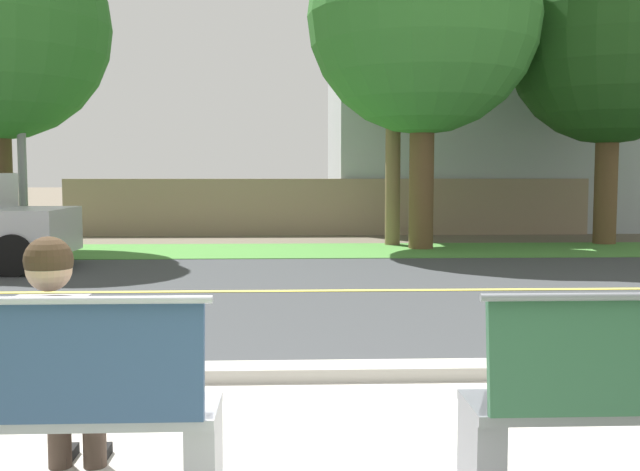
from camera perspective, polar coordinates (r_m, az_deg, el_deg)
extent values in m
plane|color=#665B4C|center=(11.24, -1.01, -3.09)|extent=(140.00, 140.00, 0.00)
cube|color=#ADA89E|center=(5.68, 0.32, -10.37)|extent=(44.00, 0.30, 0.11)
cube|color=#383A3D|center=(9.75, -0.80, -4.27)|extent=(52.00, 8.00, 0.01)
cube|color=#E0CC4C|center=(9.75, -0.80, -4.24)|extent=(48.00, 0.14, 0.01)
cube|color=#478438|center=(14.79, -1.32, -1.15)|extent=(48.00, 2.80, 0.02)
cube|color=#9EA0A8|center=(3.72, -8.83, -16.02)|extent=(0.14, 0.40, 0.45)
cube|color=slate|center=(3.81, 12.21, -15.56)|extent=(0.14, 0.40, 0.45)
cylinder|color=#47382D|center=(3.97, -20.22, -10.57)|extent=(0.15, 0.42, 0.15)
cylinder|color=#47382D|center=(3.92, -17.67, -10.70)|extent=(0.15, 0.42, 0.15)
cylinder|color=#47382D|center=(4.23, -19.29, -13.76)|extent=(0.12, 0.12, 0.43)
cube|color=black|center=(4.36, -18.91, -15.69)|extent=(0.09, 0.24, 0.07)
cylinder|color=#47382D|center=(4.18, -16.86, -13.92)|extent=(0.12, 0.12, 0.43)
cube|color=black|center=(4.31, -16.52, -15.85)|extent=(0.09, 0.24, 0.07)
cube|color=gray|center=(3.72, -19.88, -8.41)|extent=(0.34, 0.20, 0.52)
cylinder|color=gray|center=(3.80, -22.92, -7.91)|extent=(0.09, 0.09, 0.46)
cylinder|color=gray|center=(3.68, -16.57, -8.16)|extent=(0.09, 0.09, 0.46)
sphere|color=tan|center=(3.66, -20.01, -2.42)|extent=(0.21, 0.21, 0.21)
sphere|color=#382819|center=(3.66, -20.03, -1.80)|extent=(0.22, 0.22, 0.22)
cylinder|color=black|center=(11.98, -22.36, -1.42)|extent=(0.64, 0.18, 0.64)
cylinder|color=black|center=(13.56, -19.94, -0.66)|extent=(0.64, 0.18, 0.64)
cylinder|color=gray|center=(15.35, -22.04, 13.25)|extent=(0.16, 0.16, 7.78)
cylinder|color=brown|center=(15.62, -23.26, 3.71)|extent=(0.48, 0.48, 2.70)
cylinder|color=brown|center=(15.24, 7.76, 4.38)|extent=(0.50, 0.50, 2.89)
sphere|color=#33752D|center=(15.55, 7.90, 16.17)|extent=(4.62, 4.62, 4.62)
cylinder|color=brown|center=(17.27, 21.00, 3.84)|extent=(0.48, 0.48, 2.70)
sphere|color=#1E4719|center=(17.49, 21.30, 13.59)|extent=(4.31, 4.31, 4.31)
cylinder|color=brown|center=(16.32, 5.68, 16.63)|extent=(0.32, 0.32, 9.79)
cube|color=gray|center=(18.60, 0.66, 2.20)|extent=(13.00, 0.36, 1.40)
cube|color=#A3ADB2|center=(22.95, 15.68, 9.70)|extent=(11.45, 6.40, 7.15)
cube|color=#232833|center=(19.20, 11.26, 11.86)|extent=(1.10, 0.06, 1.30)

